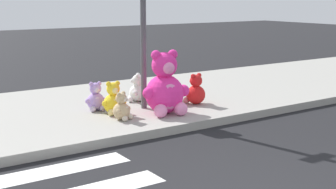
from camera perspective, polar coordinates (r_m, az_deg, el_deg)
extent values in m
cube|color=#9E9B93|center=(9.48, -10.58, -1.89)|extent=(28.00, 4.40, 0.15)
cube|color=white|center=(6.39, -18.27, -9.65)|extent=(3.20, 0.45, 0.00)
cylinder|color=#4C4C51|center=(8.98, -2.99, 8.37)|extent=(0.11, 0.11, 3.20)
sphere|color=#F22D93|center=(8.73, -0.43, 0.07)|extent=(0.72, 0.72, 0.72)
ellipsoid|color=pink|center=(8.50, 0.22, -0.25)|extent=(0.42, 0.23, 0.47)
sphere|color=#F22D93|center=(8.64, -0.43, 3.54)|extent=(0.47, 0.47, 0.47)
sphere|color=pink|center=(8.46, 0.07, 3.18)|extent=(0.21, 0.21, 0.21)
sphere|color=#F22D93|center=(8.68, 0.58, 4.83)|extent=(0.18, 0.18, 0.18)
sphere|color=#F22D93|center=(8.77, 1.85, 0.48)|extent=(0.22, 0.22, 0.22)
sphere|color=pink|center=(8.59, 1.56, -1.74)|extent=(0.25, 0.25, 0.25)
sphere|color=#F22D93|center=(8.56, -1.46, 4.73)|extent=(0.18, 0.18, 0.18)
sphere|color=#F22D93|center=(8.52, -2.32, 0.14)|extent=(0.22, 0.22, 0.22)
sphere|color=pink|center=(8.44, -0.89, -1.98)|extent=(0.25, 0.25, 0.25)
sphere|color=#B28CD8|center=(9.10, -8.64, -0.82)|extent=(0.33, 0.33, 0.33)
ellipsoid|color=silver|center=(8.99, -8.46, -0.97)|extent=(0.20, 0.11, 0.22)
sphere|color=#B28CD8|center=(9.05, -8.69, 0.73)|extent=(0.22, 0.22, 0.22)
sphere|color=silver|center=(8.96, -8.54, 0.54)|extent=(0.10, 0.10, 0.10)
sphere|color=#B28CD8|center=(9.05, -8.23, 1.31)|extent=(0.08, 0.08, 0.08)
sphere|color=#B28CD8|center=(9.09, -7.61, -0.64)|extent=(0.10, 0.10, 0.10)
sphere|color=silver|center=(9.01, -7.83, -1.63)|extent=(0.12, 0.12, 0.12)
sphere|color=#B28CD8|center=(9.02, -9.18, 1.24)|extent=(0.08, 0.08, 0.08)
sphere|color=#B28CD8|center=(9.02, -9.56, -0.79)|extent=(0.10, 0.10, 0.10)
sphere|color=silver|center=(8.97, -8.97, -1.73)|extent=(0.12, 0.12, 0.12)
sphere|color=white|center=(9.76, -3.62, 0.20)|extent=(0.36, 0.36, 0.36)
ellipsoid|color=white|center=(9.77, -4.37, 0.20)|extent=(0.17, 0.21, 0.23)
sphere|color=white|center=(9.71, -3.64, 1.74)|extent=(0.23, 0.23, 0.23)
sphere|color=white|center=(9.72, -4.22, 1.65)|extent=(0.11, 0.11, 0.11)
sphere|color=white|center=(9.62, -3.68, 2.20)|extent=(0.09, 0.09, 0.09)
sphere|color=white|center=(9.60, -3.95, 0.16)|extent=(0.11, 0.11, 0.11)
sphere|color=white|center=(9.70, -4.54, -0.58)|extent=(0.12, 0.12, 0.12)
sphere|color=white|center=(9.78, -3.61, 2.36)|extent=(0.09, 0.09, 0.09)
sphere|color=white|center=(9.93, -3.81, 0.55)|extent=(0.11, 0.11, 0.11)
sphere|color=white|center=(9.89, -4.44, -0.34)|extent=(0.12, 0.12, 0.12)
sphere|color=olive|center=(9.80, -0.44, 0.51)|extent=(0.44, 0.44, 0.44)
ellipsoid|color=tan|center=(9.91, -1.05, 0.63)|extent=(0.25, 0.13, 0.28)
sphere|color=olive|center=(9.74, -0.45, 2.38)|extent=(0.29, 0.29, 0.29)
sphere|color=tan|center=(9.83, -0.92, 2.37)|extent=(0.13, 0.13, 0.13)
sphere|color=olive|center=(9.65, -0.89, 2.99)|extent=(0.11, 0.11, 0.11)
sphere|color=olive|center=(9.70, -1.57, 0.58)|extent=(0.14, 0.14, 0.14)
sphere|color=tan|center=(9.88, -1.68, -0.25)|extent=(0.15, 0.15, 0.15)
sphere|color=olive|center=(9.79, -0.01, 3.11)|extent=(0.11, 0.11, 0.11)
sphere|color=olive|center=(9.97, 0.23, 0.89)|extent=(0.14, 0.14, 0.14)
sphere|color=tan|center=(10.04, -0.65, -0.06)|extent=(0.15, 0.15, 0.15)
sphere|color=yellow|center=(8.77, -6.54, -1.10)|extent=(0.37, 0.37, 0.37)
ellipsoid|color=#F0DB80|center=(8.65, -6.25, -1.28)|extent=(0.21, 0.11, 0.24)
sphere|color=yellow|center=(8.72, -6.59, 0.67)|extent=(0.24, 0.24, 0.24)
sphere|color=#F0DB80|center=(8.62, -6.36, 0.46)|extent=(0.11, 0.11, 0.11)
sphere|color=yellow|center=(8.73, -6.07, 1.35)|extent=(0.09, 0.09, 0.09)
sphere|color=yellow|center=(8.78, -5.36, -0.88)|extent=(0.12, 0.12, 0.12)
sphere|color=#F0DB80|center=(8.69, -5.54, -2.03)|extent=(0.13, 0.13, 0.13)
sphere|color=yellow|center=(8.67, -7.13, 1.26)|extent=(0.09, 0.09, 0.09)
sphere|color=yellow|center=(8.67, -7.55, -1.10)|extent=(0.12, 0.12, 0.12)
sphere|color=#F0DB80|center=(8.62, -6.82, -2.17)|extent=(0.13, 0.13, 0.13)
sphere|color=tan|center=(8.34, -5.59, -1.99)|extent=(0.30, 0.30, 0.30)
ellipsoid|color=beige|center=(8.28, -4.97, -2.08)|extent=(0.18, 0.13, 0.20)
sphere|color=tan|center=(8.29, -5.62, -0.47)|extent=(0.20, 0.20, 0.20)
sphere|color=beige|center=(8.25, -5.14, -0.61)|extent=(0.09, 0.09, 0.09)
sphere|color=tan|center=(8.33, -5.36, 0.16)|extent=(0.08, 0.08, 0.08)
sphere|color=tan|center=(8.43, -4.82, -1.67)|extent=(0.09, 0.09, 0.09)
sphere|color=beige|center=(8.36, -4.53, -2.64)|extent=(0.10, 0.10, 0.10)
sphere|color=tan|center=(8.22, -5.91, -0.01)|extent=(0.08, 0.08, 0.08)
sphere|color=tan|center=(8.20, -5.96, -2.07)|extent=(0.09, 0.09, 0.09)
sphere|color=beige|center=(8.23, -5.18, -2.89)|extent=(0.10, 0.10, 0.10)
sphere|color=red|center=(9.52, 3.36, -0.01)|extent=(0.38, 0.38, 0.38)
ellipsoid|color=#DB7B7B|center=(9.61, 2.77, 0.11)|extent=(0.22, 0.12, 0.25)
sphere|color=red|center=(9.47, 3.38, 1.66)|extent=(0.25, 0.25, 0.25)
sphere|color=#DB7B7B|center=(9.54, 2.91, 1.65)|extent=(0.11, 0.11, 0.11)
sphere|color=red|center=(9.39, 3.02, 2.20)|extent=(0.09, 0.09, 0.09)
sphere|color=red|center=(9.42, 2.40, 0.05)|extent=(0.12, 0.12, 0.12)
sphere|color=#DB7B7B|center=(9.58, 2.22, -0.69)|extent=(0.13, 0.13, 0.13)
sphere|color=red|center=(9.52, 3.74, 2.31)|extent=(0.09, 0.09, 0.09)
sphere|color=red|center=(9.68, 3.89, 0.34)|extent=(0.12, 0.12, 0.12)
sphere|color=#DB7B7B|center=(9.73, 3.08, -0.51)|extent=(0.13, 0.13, 0.13)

